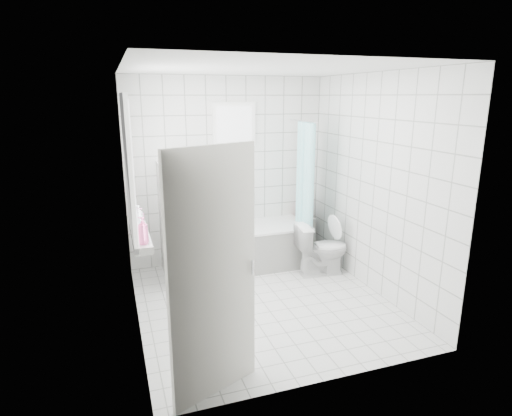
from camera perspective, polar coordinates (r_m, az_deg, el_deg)
name	(u,v)px	position (r m, az deg, el deg)	size (l,w,h in m)	color
ground	(263,303)	(5.09, 0.97, -12.50)	(3.00, 3.00, 0.00)	white
ceiling	(264,68)	(4.54, 1.12, 18.13)	(3.00, 3.00, 0.00)	white
wall_back	(227,171)	(6.05, -3.83, 4.88)	(2.80, 0.02, 2.60)	white
wall_front	(331,235)	(3.33, 9.91, -3.53)	(2.80, 0.02, 2.60)	white
wall_left	(130,204)	(4.38, -16.43, 0.52)	(0.02, 3.00, 2.60)	white
wall_right	(374,185)	(5.28, 15.49, 2.94)	(0.02, 3.00, 2.60)	white
window_left	(131,169)	(4.62, -16.34, 5.04)	(0.01, 0.90, 1.40)	white
window_back	(235,125)	(5.96, -2.88, 11.04)	(0.50, 0.01, 0.50)	white
window_sill	(140,236)	(4.79, -15.17, -3.66)	(0.18, 1.02, 0.08)	white
door	(214,277)	(3.29, -5.68, -9.18)	(0.04, 0.80, 2.00)	silver
bathtub	(242,247)	(5.98, -1.94, -5.22)	(1.85, 0.77, 0.58)	white
partition_wall	(169,223)	(5.60, -11.57, -1.98)	(0.15, 0.85, 1.50)	white
tiled_ledge	(300,235)	(6.56, 5.94, -3.62)	(0.40, 0.24, 0.55)	white
toilet	(322,249)	(5.80, 8.78, -5.41)	(0.39, 0.69, 0.70)	white
curtain_rod	(302,121)	(5.92, 6.19, 11.44)	(0.02, 0.02, 0.80)	silver
shower_curtain	(304,188)	(5.92, 6.48, 2.64)	(0.14, 0.48, 1.78)	#52EEF0
tub_faucet	(241,202)	(6.15, -2.01, 0.80)	(0.18, 0.06, 0.06)	silver
sill_bottles	(141,224)	(4.70, -15.13, -2.06)	(0.18, 0.78, 0.28)	pink
ledge_bottles	(303,211)	(6.42, 6.29, -0.37)	(0.20, 0.18, 0.27)	blue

